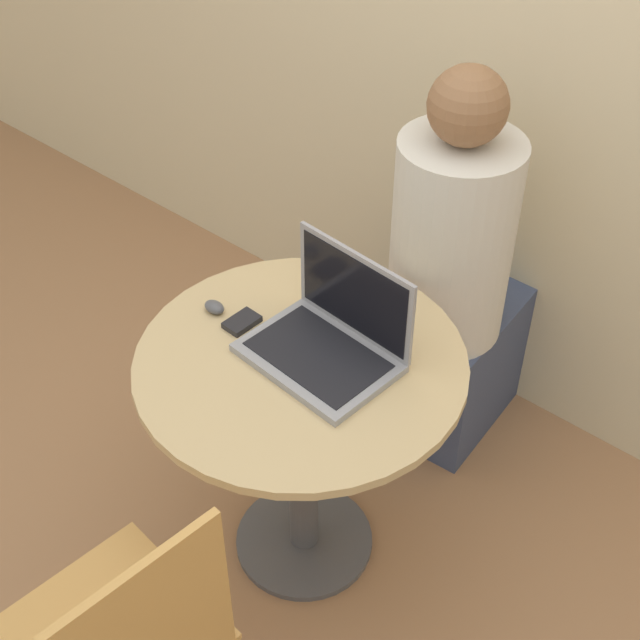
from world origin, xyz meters
TOP-DOWN VIEW (x-y plane):
  - ground_plane at (0.00, 0.00)m, footprint 12.00×12.00m
  - back_wall at (0.00, 0.95)m, footprint 7.00×0.05m
  - round_table at (0.00, 0.00)m, footprint 0.80×0.80m
  - laptop at (0.04, 0.06)m, footprint 0.37×0.28m
  - cell_phone at (-0.19, -0.00)m, footprint 0.06×0.09m
  - computer_mouse at (-0.28, -0.01)m, footprint 0.06×0.04m
  - person_seated at (0.02, 0.66)m, footprint 0.35×0.53m

SIDE VIEW (x-z plane):
  - ground_plane at x=0.00m, z-range 0.00..0.00m
  - person_seated at x=0.02m, z-range -0.10..1.17m
  - round_table at x=0.00m, z-range 0.19..0.93m
  - cell_phone at x=-0.19m, z-range 0.74..0.75m
  - computer_mouse at x=-0.28m, z-range 0.74..0.76m
  - laptop at x=0.04m, z-range 0.66..0.92m
  - back_wall at x=0.00m, z-range 0.00..2.60m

